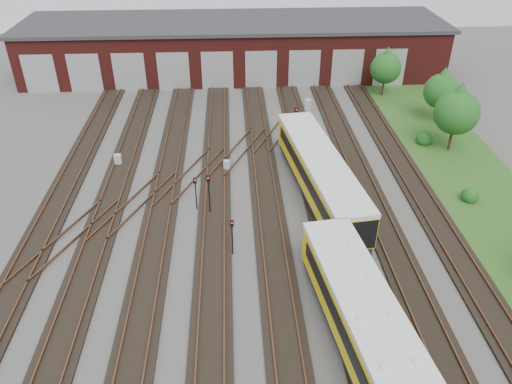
{
  "coord_description": "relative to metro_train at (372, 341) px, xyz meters",
  "views": [
    {
      "loc": [
        -0.56,
        -21.76,
        21.26
      ],
      "look_at": [
        1.05,
        8.3,
        2.0
      ],
      "focal_mm": 35.0,
      "sensor_mm": 36.0,
      "label": 1
    }
  ],
  "objects": [
    {
      "name": "signal_mast_2",
      "position": [
        -8.33,
        14.14,
        0.09
      ],
      "size": [
        0.27,
        0.25,
        3.29
      ],
      "rotation": [
        0.0,
        0.0,
        0.03
      ],
      "color": "black",
      "rests_on": "ground"
    },
    {
      "name": "tree_1",
      "position": [
        14.11,
        29.22,
        1.64
      ],
      "size": [
        3.43,
        3.43,
        5.69
      ],
      "color": "#301F15",
      "rests_on": "ground"
    },
    {
      "name": "bush_2",
      "position": [
        12.77,
        40.49,
        -1.34
      ],
      "size": [
        1.35,
        1.35,
        1.35
      ],
      "primitive_type": "sphere",
      "color": "#174814",
      "rests_on": "ground"
    },
    {
      "name": "maintenance_shed",
      "position": [
        -6.01,
        45.47,
        1.19
      ],
      "size": [
        51.0,
        12.5,
        6.35
      ],
      "color": "#4E1613",
      "rests_on": "ground"
    },
    {
      "name": "relay_cabinet_1",
      "position": [
        -16.42,
        21.91,
        -1.52
      ],
      "size": [
        0.64,
        0.56,
        0.98
      ],
      "primitive_type": "cube",
      "rotation": [
        0.0,
        0.0,
        0.12
      ],
      "color": "#A9ABAE",
      "rests_on": "ground"
    },
    {
      "name": "track_network",
      "position": [
        -6.17,
        6.08,
        -1.91
      ],
      "size": [
        30.4,
        70.0,
        0.33
      ],
      "color": "black",
      "rests_on": "ground"
    },
    {
      "name": "metro_train",
      "position": [
        0.0,
        0.0,
        0.0
      ],
      "size": [
        4.92,
        48.17,
        3.29
      ],
      "rotation": [
        0.0,
        0.0,
        0.13
      ],
      "color": "black",
      "rests_on": "ground"
    },
    {
      "name": "signal_mast_3",
      "position": [
        -0.77,
        24.97,
        0.3
      ],
      "size": [
        0.29,
        0.28,
        3.64
      ],
      "rotation": [
        0.0,
        0.0,
        0.17
      ],
      "color": "black",
      "rests_on": "ground"
    },
    {
      "name": "ground",
      "position": [
        -6.0,
        5.49,
        -2.02
      ],
      "size": [
        120.0,
        120.0,
        0.0
      ],
      "primitive_type": "plane",
      "color": "#42403D",
      "rests_on": "ground"
    },
    {
      "name": "signal_mast_0",
      "position": [
        -9.33,
        14.78,
        -0.27
      ],
      "size": [
        0.25,
        0.24,
        2.72
      ],
      "rotation": [
        0.0,
        0.0,
        0.3
      ],
      "color": "black",
      "rests_on": "ground"
    },
    {
      "name": "relay_cabinet_4",
      "position": [
        2.96,
        10.93,
        -1.51
      ],
      "size": [
        0.72,
        0.66,
        1.0
      ],
      "primitive_type": "cube",
      "rotation": [
        0.0,
        0.0,
        -0.3
      ],
      "color": "#A9ABAE",
      "rests_on": "ground"
    },
    {
      "name": "bush_1",
      "position": [
        11.24,
        24.46,
        -1.29
      ],
      "size": [
        1.44,
        1.44,
        1.44
      ],
      "primitive_type": "sphere",
      "color": "#174814",
      "rests_on": "ground"
    },
    {
      "name": "tree_2",
      "position": [
        13.08,
        23.08,
        2.13
      ],
      "size": [
        3.9,
        3.9,
        6.46
      ],
      "color": "#301F15",
      "rests_on": "ground"
    },
    {
      "name": "bush_0",
      "position": [
        11.51,
        14.8,
        -1.37
      ],
      "size": [
        1.3,
        1.3,
        1.3
      ],
      "primitive_type": "sphere",
      "color": "#174814",
      "rests_on": "ground"
    },
    {
      "name": "relay_cabinet_3",
      "position": [
        1.66,
        33.17,
        -1.49
      ],
      "size": [
        0.78,
        0.72,
        1.06
      ],
      "primitive_type": "cube",
      "rotation": [
        0.0,
        0.0,
        -0.37
      ],
      "color": "#A9ABAE",
      "rests_on": "ground"
    },
    {
      "name": "signal_mast_1",
      "position": [
        -6.73,
        9.41,
        -0.26
      ],
      "size": [
        0.24,
        0.23,
        2.71
      ],
      "rotation": [
        0.0,
        0.0,
        0.04
      ],
      "color": "black",
      "rests_on": "ground"
    },
    {
      "name": "grass_verge",
      "position": [
        13.0,
        15.49,
        -1.99
      ],
      "size": [
        8.0,
        55.0,
        0.05
      ],
      "primitive_type": "cube",
      "color": "#214D19",
      "rests_on": "ground"
    },
    {
      "name": "relay_cabinet_2",
      "position": [
        -7.07,
        20.45,
        -1.55
      ],
      "size": [
        0.56,
        0.46,
        0.92
      ],
      "primitive_type": "cube",
      "rotation": [
        0.0,
        0.0,
        0.0
      ],
      "color": "#A9ABAE",
      "rests_on": "ground"
    },
    {
      "name": "tree_0",
      "position": [
        10.57,
        36.49,
        1.56
      ],
      "size": [
        3.36,
        3.36,
        5.57
      ],
      "color": "#301F15",
      "rests_on": "ground"
    }
  ]
}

